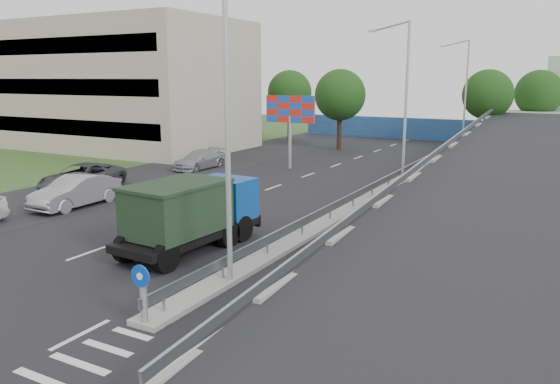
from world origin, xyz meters
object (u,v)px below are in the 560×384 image
Objects in this scene: lamp_post_mid at (403,94)px; dump_truck at (192,211)px; sign_bollard at (143,293)px; lamp_post_near at (222,111)px; parked_car_c at (82,177)px; parked_car_d at (199,160)px; billboard at (290,113)px; lamp_post_far at (464,88)px; parked_car_b at (76,191)px.

dump_truck is at bearing -100.73° from lamp_post_mid.
sign_bollard is 0.17× the size of lamp_post_near.
dump_truck is (-3.31, 2.51, -4.22)m from lamp_post_near.
parked_car_c reaches higher than parked_car_d.
parked_car_d is at bearing -150.98° from billboard.
lamp_post_near is (0.11, 3.83, 4.77)m from sign_bollard.
lamp_post_mid is 20.67m from parked_car_c.
parked_car_d is (-11.81, 16.15, -0.89)m from dump_truck.
lamp_post_far is at bearing 89.86° from sign_bollard.
sign_bollard is 0.29× the size of parked_car_c.
lamp_post_far is (0.11, 43.83, 4.77)m from sign_bollard.
lamp_post_near is at bearing -33.01° from dump_truck.
sign_bollard is at bearing -90.14° from lamp_post_far.
parked_car_d is (-15.13, 18.66, -5.11)m from lamp_post_near.
parked_car_b is at bearing 145.03° from sign_bollard.
dump_truck is 1.38× the size of parked_car_d.
parked_car_c is at bearing 159.09° from dump_truck.
sign_bollard reaches higher than parked_car_b.
parked_car_d is at bearing -174.94° from lamp_post_mid.
lamp_post_mid reaches higher than sign_bollard.
lamp_post_near is 1.96× the size of parked_car_b.
billboard is 17.40m from parked_car_b.
lamp_post_near is 2.09× the size of parked_car_d.
sign_bollard is 27.53m from billboard.
lamp_post_mid is 9.47m from billboard.
sign_bollard is at bearing -36.05° from parked_car_b.
lamp_post_mid is at bearing 27.70° from parked_car_c.
billboard reaches higher than dump_truck.
sign_bollard is 0.35× the size of parked_car_d.
parked_car_d is (-1.73, 13.19, -0.15)m from parked_car_b.
lamp_post_near reaches higher than parked_car_b.
dump_truck is at bearing -17.45° from parked_car_b.
parked_car_d is at bearing -125.33° from lamp_post_far.
lamp_post_mid is at bearing 90.00° from lamp_post_near.
sign_bollard is at bearing -43.93° from parked_car_c.
dump_truck is at bearing -31.68° from parked_car_c.
parked_car_b is (-13.40, -14.53, -4.96)m from lamp_post_mid.
parked_car_b is 13.31m from parked_car_d.
parked_car_c is (-16.55, 8.68, -5.00)m from lamp_post_near.
billboard is 0.94× the size of parked_car_c.
parked_car_c is at bearing -95.98° from parked_car_d.
lamp_post_near and lamp_post_far have the same top height.
lamp_post_mid is at bearing 46.24° from parked_car_b.
lamp_post_far is at bearing 55.47° from parked_car_c.
billboard reaches higher than parked_car_d.
parked_car_c is at bearing 133.39° from parked_car_b.
lamp_post_near and lamp_post_mid have the same top height.
lamp_post_near is 1.83× the size of billboard.
parked_car_d is at bearing 129.03° from lamp_post_near.
parked_car_c is 1.21× the size of parked_car_d.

